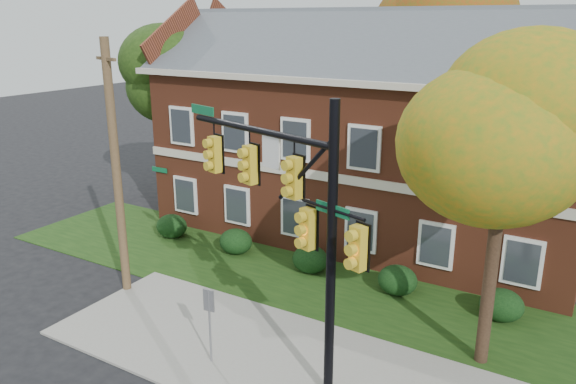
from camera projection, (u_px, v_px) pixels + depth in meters
The scene contains 15 objects.
ground at pixel (255, 380), 15.09m from camera, with size 120.00×120.00×0.00m, color black.
sidewalk at pixel (275, 360), 15.90m from camera, with size 14.00×5.00×0.08m, color gray.
grass_strip at pixel (350, 291), 20.01m from camera, with size 30.00×6.00×0.04m, color #193811.
apartment_building at pixel (369, 123), 24.41m from camera, with size 18.80×8.80×9.74m.
hedge_far_left at pixel (172, 226), 24.85m from camera, with size 1.40×1.26×1.05m, color black.
hedge_left at pixel (236, 241), 23.13m from camera, with size 1.40×1.26×1.05m, color black.
hedge_center at pixel (310, 259), 21.42m from camera, with size 1.40×1.26×1.05m, color black.
hedge_right at pixel (397, 280), 19.70m from camera, with size 1.40×1.26×1.05m, color black.
hedge_far_right at pixel (501, 305), 17.98m from camera, with size 1.40×1.26×1.05m, color black.
tree_near_right at pixel (516, 131), 13.74m from camera, with size 4.50×4.25×8.58m.
tree_left_rear at pixel (180, 75), 27.78m from camera, with size 5.40×5.10×8.88m.
tree_far_rear at pixel (456, 29), 29.06m from camera, with size 6.84×6.46×11.52m.
traffic_signal at pixel (292, 209), 14.05m from camera, with size 6.59×2.19×7.63m.
utility_pole at pixel (116, 170), 18.81m from camera, with size 1.32×0.54×8.78m.
sign_post at pixel (209, 314), 15.38m from camera, with size 0.33×0.08×2.29m.
Camera 1 is at (7.39, -10.65, 9.27)m, focal length 35.00 mm.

